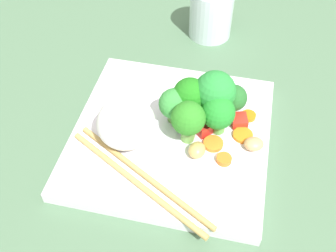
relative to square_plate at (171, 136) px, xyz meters
The scene contains 20 objects.
ground_plane 1.90cm from the square_plate, ahead, with size 110.00×110.00×2.00cm, color #4D6F50.
square_plate is the anchor object (origin of this frame).
rice_mound 7.79cm from the square_plate, 114.61° to the left, with size 7.97×8.13×7.17cm, color white.
broccoli_floret_0 8.00cm from the square_plate, 75.89° to the right, with size 4.88×4.88×6.34cm.
broccoli_floret_1 9.09cm from the square_plate, 51.31° to the right, with size 6.06×6.06×8.26cm.
broccoli_floret_2 6.70cm from the square_plate, 29.74° to the right, with size 5.03×5.03×7.15cm.
broccoli_floret_3 10.75cm from the square_plate, 55.07° to the right, with size 3.99×3.99×5.12cm.
broccoli_floret_4 5.00cm from the square_plate, ahead, with size 4.48×4.48×6.10cm.
broccoli_floret_5 5.72cm from the square_plate, 107.89° to the right, with size 4.81×4.81×6.92cm.
carrot_slice_0 12.09cm from the square_plate, 64.51° to the right, with size 2.19×2.19×0.61cm, color orange.
carrot_slice_1 9.02cm from the square_plate, 114.58° to the right, with size 2.10×2.10×0.77cm, color orange.
carrot_slice_2 6.55cm from the square_plate, 100.68° to the right, with size 2.83×2.83×0.57cm, color orange.
carrot_slice_3 10.45cm from the square_plate, 83.19° to the right, with size 2.87×2.87×0.52cm, color orange.
pepper_chunk_0 10.34cm from the square_plate, 69.13° to the right, with size 2.43×2.23×1.31cm, color red.
pepper_chunk_1 5.12cm from the square_plate, 81.42° to the right, with size 2.14×1.58×1.78cm, color red.
chicken_piece_1 5.74cm from the square_plate, 127.91° to the right, with size 2.72×2.34×1.95cm, color tan.
chicken_piece_2 3.52cm from the square_plate, 63.78° to the right, with size 2.85×2.29×2.17cm, color tan.
chicken_piece_3 12.03cm from the square_plate, 92.65° to the right, with size 2.81×2.35×1.60cm, color tan.
chopstick_pair 9.43cm from the square_plate, 164.86° to the left, with size 14.08×21.79×0.81cm.
drinking_glass 27.73cm from the square_plate, ahead, with size 7.93×7.93×9.20cm, color silver.
Camera 1 is at (-37.83, -7.17, 46.93)cm, focal length 43.46 mm.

